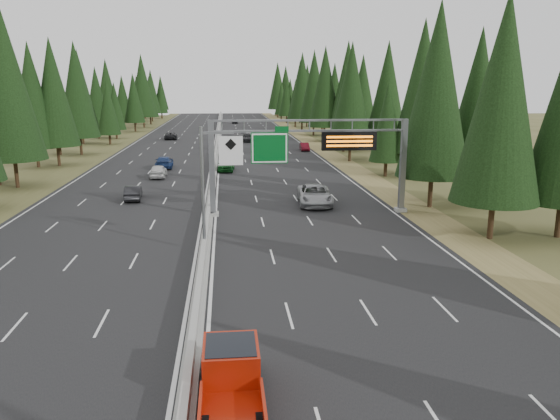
{
  "coord_description": "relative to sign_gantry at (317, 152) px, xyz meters",
  "views": [
    {
      "loc": [
        1.47,
        -8.99,
        10.48
      ],
      "look_at": [
        4.38,
        20.0,
        3.86
      ],
      "focal_mm": 35.0,
      "sensor_mm": 36.0,
      "label": 1
    }
  ],
  "objects": [
    {
      "name": "red_pickup",
      "position": [
        -7.42,
        -27.15,
        -4.18
      ],
      "size": [
        2.0,
        5.61,
        1.83
      ],
      "color": "black",
      "rests_on": "road"
    },
    {
      "name": "tree_row_left",
      "position": [
        -30.88,
        35.57,
        3.88
      ],
      "size": [
        12.04,
        242.79,
        18.76
      ],
      "color": "black",
      "rests_on": "ground"
    },
    {
      "name": "silver_minivan",
      "position": [
        0.45,
        3.6,
        -4.31
      ],
      "size": [
        3.35,
        6.5,
        1.75
      ],
      "primitive_type": "imported",
      "rotation": [
        0.0,
        0.0,
        -0.07
      ],
      "color": "#9C9DA1",
      "rests_on": "road"
    },
    {
      "name": "hov_sign_pole",
      "position": [
        -8.33,
        -9.92,
        -0.54
      ],
      "size": [
        2.8,
        0.5,
        8.0
      ],
      "color": "slate",
      "rests_on": "road"
    },
    {
      "name": "median_barrier",
      "position": [
        -8.92,
        45.12,
        -4.85
      ],
      "size": [
        0.7,
        260.0,
        0.85
      ],
      "color": "gray",
      "rests_on": "road"
    },
    {
      "name": "car_ahead_far",
      "position": [
        -4.65,
        114.61,
        -4.52
      ],
      "size": [
        1.67,
        3.98,
        1.34
      ],
      "primitive_type": "imported",
      "rotation": [
        0.0,
        0.0,
        0.02
      ],
      "color": "black",
      "rests_on": "road"
    },
    {
      "name": "car_ahead_green",
      "position": [
        -7.42,
        24.45,
        -4.37
      ],
      "size": [
        2.31,
        4.95,
        1.64
      ],
      "primitive_type": "imported",
      "rotation": [
        0.0,
        0.0,
        -0.08
      ],
      "color": "#114C19",
      "rests_on": "road"
    },
    {
      "name": "car_onc_white",
      "position": [
        -15.29,
        20.1,
        -4.42
      ],
      "size": [
        1.89,
        4.52,
        1.53
      ],
      "primitive_type": "imported",
      "rotation": [
        0.0,
        0.0,
        3.16
      ],
      "color": "silver",
      "rests_on": "road"
    },
    {
      "name": "car_onc_near",
      "position": [
        -16.14,
        7.37,
        -4.51
      ],
      "size": [
        1.78,
        4.2,
        1.35
      ],
      "primitive_type": "imported",
      "rotation": [
        0.0,
        0.0,
        3.23
      ],
      "color": "black",
      "rests_on": "road"
    },
    {
      "name": "car_ahead_white",
      "position": [
        -2.17,
        72.36,
        -4.53
      ],
      "size": [
        2.41,
        4.83,
        1.31
      ],
      "primitive_type": "imported",
      "rotation": [
        0.0,
        0.0,
        -0.05
      ],
      "color": "silver",
      "rests_on": "road"
    },
    {
      "name": "shoulder_right",
      "position": [
        8.88,
        45.12,
        -5.24
      ],
      "size": [
        3.6,
        260.0,
        0.06
      ],
      "primitive_type": "cube",
      "color": "olive",
      "rests_on": "ground"
    },
    {
      "name": "sign_gantry",
      "position": [
        0.0,
        0.0,
        0.0
      ],
      "size": [
        16.75,
        0.98,
        7.8
      ],
      "color": "slate",
      "rests_on": "road"
    },
    {
      "name": "car_ahead_dkred",
      "position": [
        5.58,
        45.44,
        -4.54
      ],
      "size": [
        1.5,
        3.95,
        1.29
      ],
      "primitive_type": "imported",
      "rotation": [
        0.0,
        0.0,
        -0.03
      ],
      "color": "#530B16",
      "rests_on": "road"
    },
    {
      "name": "road",
      "position": [
        -8.92,
        45.12,
        -5.23
      ],
      "size": [
        32.0,
        260.0,
        0.08
      ],
      "primitive_type": "cube",
      "color": "black",
      "rests_on": "ground"
    },
    {
      "name": "car_ahead_dkgrey",
      "position": [
        -3.22,
        61.35,
        -4.44
      ],
      "size": [
        2.58,
        5.34,
        1.5
      ],
      "primitive_type": "imported",
      "rotation": [
        0.0,
        0.0,
        0.09
      ],
      "color": "black",
      "rests_on": "road"
    },
    {
      "name": "tree_row_right",
      "position": [
        13.17,
        42.87,
        4.25
      ],
      "size": [
        11.75,
        243.62,
        18.85
      ],
      "color": "black",
      "rests_on": "ground"
    },
    {
      "name": "car_onc_blue",
      "position": [
        -15.41,
        27.69,
        -4.42
      ],
      "size": [
        2.4,
        5.42,
        1.55
      ],
      "primitive_type": "imported",
      "rotation": [
        0.0,
        0.0,
        3.19
      ],
      "color": "navy",
      "rests_on": "road"
    },
    {
      "name": "car_onc_far",
      "position": [
        -18.31,
        67.84,
        -4.46
      ],
      "size": [
        2.76,
        5.4,
        1.46
      ],
      "primitive_type": "imported",
      "rotation": [
        0.0,
        0.0,
        3.21
      ],
      "color": "#232326",
      "rests_on": "road"
    },
    {
      "name": "shoulder_left",
      "position": [
        -26.72,
        45.12,
        -5.24
      ],
      "size": [
        3.6,
        260.0,
        0.06
      ],
      "primitive_type": "cube",
      "color": "#464721",
      "rests_on": "ground"
    }
  ]
}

